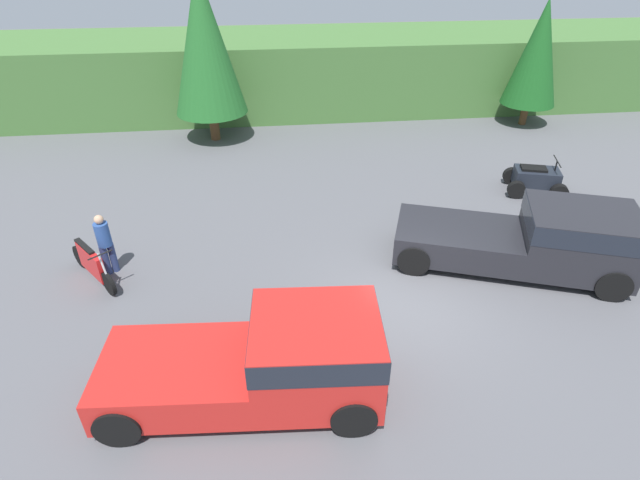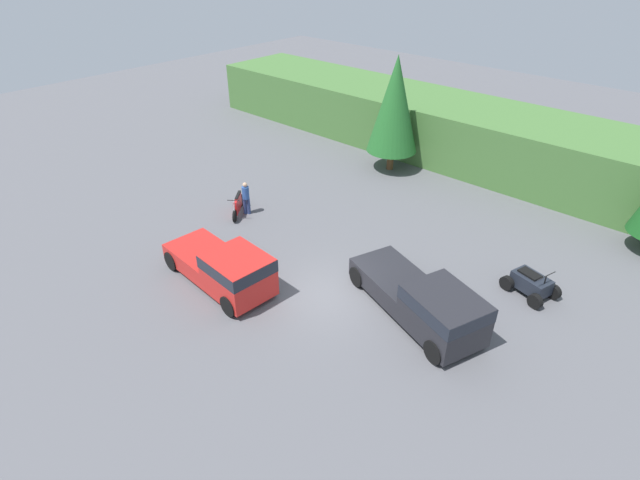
% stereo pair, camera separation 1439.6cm
% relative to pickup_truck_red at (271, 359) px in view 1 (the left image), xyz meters
% --- Properties ---
extents(ground_plane, '(80.00, 80.00, 0.00)m').
position_rel_pickup_truck_red_xyz_m(ground_plane, '(3.30, 2.35, -0.97)').
color(ground_plane, '#5B5B60').
extents(hillside_backdrop, '(44.00, 6.00, 3.34)m').
position_rel_pickup_truck_red_xyz_m(hillside_backdrop, '(3.30, 18.35, 0.70)').
color(hillside_backdrop, '#477538').
rests_on(hillside_backdrop, ground_plane).
extents(tree_left, '(2.92, 2.92, 6.64)m').
position_rel_pickup_truck_red_xyz_m(tree_left, '(-1.98, 14.01, 2.94)').
color(tree_left, brown).
rests_on(tree_left, ground_plane).
extents(tree_mid_left, '(2.35, 2.35, 5.33)m').
position_rel_pickup_truck_red_xyz_m(tree_mid_left, '(11.92, 14.32, 2.17)').
color(tree_mid_left, brown).
rests_on(tree_mid_left, ground_plane).
extents(pickup_truck_red, '(5.37, 2.47, 1.84)m').
position_rel_pickup_truck_red_xyz_m(pickup_truck_red, '(0.00, 0.00, 0.00)').
color(pickup_truck_red, red).
rests_on(pickup_truck_red, ground_plane).
extents(pickup_truck_second, '(6.24, 3.90, 1.84)m').
position_rel_pickup_truck_red_xyz_m(pickup_truck_second, '(7.01, 3.47, 0.00)').
color(pickup_truck_second, '#232328').
rests_on(pickup_truck_second, ground_plane).
extents(dirt_bike, '(1.53, 1.87, 1.17)m').
position_rel_pickup_truck_red_xyz_m(dirt_bike, '(-4.46, 4.28, -0.49)').
color(dirt_bike, black).
rests_on(dirt_bike, ground_plane).
extents(quad_atv, '(2.23, 1.80, 1.20)m').
position_rel_pickup_truck_red_xyz_m(quad_atv, '(9.19, 7.74, -0.50)').
color(quad_atv, black).
rests_on(quad_atv, ground_plane).
extents(rider_person, '(0.49, 0.49, 1.72)m').
position_rel_pickup_truck_red_xyz_m(rider_person, '(-4.11, 4.57, -0.03)').
color(rider_person, navy).
rests_on(rider_person, ground_plane).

